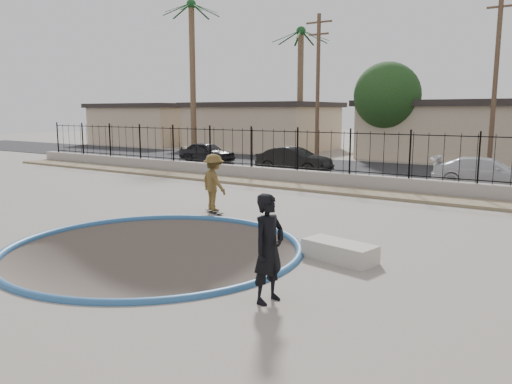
{
  "coord_description": "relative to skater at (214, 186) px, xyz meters",
  "views": [
    {
      "loc": [
        8.35,
        -9.11,
        3.22
      ],
      "look_at": [
        0.86,
        2.0,
        1.03
      ],
      "focal_mm": 35.0,
      "sensor_mm": 36.0,
      "label": 1
    }
  ],
  "objects": [
    {
      "name": "ground",
      "position": [
        1.4,
        9.0,
        -1.99
      ],
      "size": [
        120.0,
        120.0,
        2.2
      ],
      "primitive_type": "cube",
      "color": "gray",
      "rests_on": "ground"
    },
    {
      "name": "bowl_pit",
      "position": [
        1.4,
        -4.0,
        -0.89
      ],
      "size": [
        6.84,
        6.84,
        1.8
      ],
      "primitive_type": null,
      "color": "#51473E",
      "rests_on": "ground"
    },
    {
      "name": "coping_ring",
      "position": [
        1.4,
        -4.0,
        -0.89
      ],
      "size": [
        7.04,
        7.04,
        0.2
      ],
      "primitive_type": "torus",
      "color": "#285585",
      "rests_on": "ground"
    },
    {
      "name": "rock_strip",
      "position": [
        1.4,
        6.2,
        -0.84
      ],
      "size": [
        42.0,
        1.6,
        0.11
      ],
      "primitive_type": "cube",
      "color": "#8A7D5A",
      "rests_on": "ground"
    },
    {
      "name": "retaining_wall",
      "position": [
        1.4,
        7.3,
        -0.59
      ],
      "size": [
        42.0,
        0.45,
        0.6
      ],
      "primitive_type": "cube",
      "color": "gray",
      "rests_on": "ground"
    },
    {
      "name": "fence",
      "position": [
        1.4,
        7.3,
        0.61
      ],
      "size": [
        40.0,
        0.04,
        1.8
      ],
      "color": "black",
      "rests_on": "retaining_wall"
    },
    {
      "name": "street",
      "position": [
        1.4,
        14.0,
        -0.88
      ],
      "size": [
        90.0,
        8.0,
        0.04
      ],
      "primitive_type": "cube",
      "color": "black",
      "rests_on": "ground"
    },
    {
      "name": "house_west_far",
      "position": [
        -26.6,
        23.5,
        1.08
      ],
      "size": [
        10.6,
        8.6,
        3.9
      ],
      "color": "tan",
      "rests_on": "ground"
    },
    {
      "name": "house_west",
      "position": [
        -13.6,
        23.5,
        1.08
      ],
      "size": [
        11.6,
        8.6,
        3.9
      ],
      "color": "tan",
      "rests_on": "ground"
    },
    {
      "name": "house_center",
      "position": [
        1.4,
        23.5,
        1.08
      ],
      "size": [
        10.6,
        8.6,
        3.9
      ],
      "color": "tan",
      "rests_on": "ground"
    },
    {
      "name": "palm_left",
      "position": [
        -15.6,
        17.0,
        7.06
      ],
      "size": [
        2.3,
        2.3,
        11.3
      ],
      "color": "brown",
      "rests_on": "ground"
    },
    {
      "name": "palm_mid",
      "position": [
        -8.6,
        21.0,
        5.79
      ],
      "size": [
        2.3,
        2.3,
        9.3
      ],
      "color": "brown",
      "rests_on": "ground"
    },
    {
      "name": "utility_pole_left",
      "position": [
        -4.6,
        16.0,
        3.81
      ],
      "size": [
        1.7,
        0.24,
        9.0
      ],
      "color": "#473323",
      "rests_on": "ground"
    },
    {
      "name": "utility_pole_mid",
      "position": [
        5.4,
        16.0,
        4.06
      ],
      "size": [
        1.7,
        0.24,
        9.5
      ],
      "color": "#473323",
      "rests_on": "ground"
    },
    {
      "name": "street_tree_left",
      "position": [
        -1.6,
        20.0,
        3.29
      ],
      "size": [
        4.32,
        4.32,
        6.36
      ],
      "color": "#473323",
      "rests_on": "ground"
    },
    {
      "name": "skater",
      "position": [
        0.0,
        0.0,
        0.0
      ],
      "size": [
        1.32,
        1.04,
        1.79
      ],
      "primitive_type": "imported",
      "rotation": [
        0.0,
        0.0,
        2.77
      ],
      "color": "olive",
      "rests_on": "ground"
    },
    {
      "name": "skateboard",
      "position": [
        0.0,
        0.0,
        -0.83
      ],
      "size": [
        0.86,
        0.51,
        0.07
      ],
      "rotation": [
        0.0,
        0.0,
        -0.39
      ],
      "color": "black",
      "rests_on": "ground"
    },
    {
      "name": "videographer",
      "position": [
        5.4,
        -5.27,
        0.04
      ],
      "size": [
        0.53,
        0.73,
        1.87
      ],
      "primitive_type": "imported",
      "rotation": [
        0.0,
        0.0,
        1.44
      ],
      "color": "black",
      "rests_on": "ground"
    },
    {
      "name": "concrete_ledge",
      "position": [
        5.4,
        -2.4,
        -0.69
      ],
      "size": [
        1.7,
        0.99,
        0.4
      ],
      "primitive_type": "cube",
      "rotation": [
        0.0,
        0.0,
        -0.19
      ],
      "color": "#B1AC9D",
      "rests_on": "ground"
    },
    {
      "name": "car_a",
      "position": [
        -10.17,
        12.0,
        -0.23
      ],
      "size": [
        3.7,
        1.51,
        1.26
      ],
      "primitive_type": "imported",
      "rotation": [
        0.0,
        0.0,
        1.56
      ],
      "color": "black",
      "rests_on": "street"
    },
    {
      "name": "car_b",
      "position": [
        -3.03,
        10.4,
        -0.2
      ],
      "size": [
        3.99,
        1.45,
        1.31
      ],
      "primitive_type": "imported",
      "rotation": [
        0.0,
        0.0,
        1.59
      ],
      "color": "black",
      "rests_on": "street"
    },
    {
      "name": "car_c",
      "position": [
        6.2,
        10.4,
        -0.23
      ],
      "size": [
        4.44,
        2.03,
        1.26
      ],
      "primitive_type": "imported",
      "rotation": [
        0.0,
        0.0,
        1.63
      ],
      "color": "silver",
      "rests_on": "street"
    }
  ]
}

